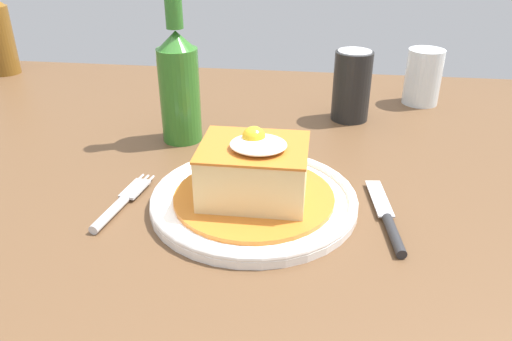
{
  "coord_description": "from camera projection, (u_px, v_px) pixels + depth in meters",
  "views": [
    {
      "loc": [
        0.15,
        -0.65,
        1.08
      ],
      "look_at": [
        0.08,
        -0.08,
        0.79
      ],
      "focal_mm": 35.17,
      "sensor_mm": 36.0,
      "label": 1
    }
  ],
  "objects": [
    {
      "name": "drinking_glass",
      "position": [
        423.0,
        81.0,
        0.96
      ],
      "size": [
        0.07,
        0.07,
        0.1
      ],
      "color": "silver",
      "rests_on": "dining_table"
    },
    {
      "name": "main_plate",
      "position": [
        254.0,
        199.0,
        0.64
      ],
      "size": [
        0.26,
        0.26,
        0.02
      ],
      "color": "white",
      "rests_on": "dining_table"
    },
    {
      "name": "knife",
      "position": [
        389.0,
        224.0,
        0.6
      ],
      "size": [
        0.04,
        0.17,
        0.01
      ],
      "color": "#262628",
      "rests_on": "dining_table"
    },
    {
      "name": "soda_can",
      "position": [
        352.0,
        86.0,
        0.88
      ],
      "size": [
        0.07,
        0.07,
        0.12
      ],
      "color": "black",
      "rests_on": "dining_table"
    },
    {
      "name": "dining_table",
      "position": [
        214.0,
        219.0,
        0.79
      ],
      "size": [
        1.39,
        1.01,
        0.75
      ],
      "color": "brown",
      "rests_on": "ground_plane"
    },
    {
      "name": "beer_bottle_green",
      "position": [
        179.0,
        81.0,
        0.78
      ],
      "size": [
        0.06,
        0.06,
        0.27
      ],
      "color": "#2D6B23",
      "rests_on": "dining_table"
    },
    {
      "name": "fork",
      "position": [
        118.0,
        205.0,
        0.63
      ],
      "size": [
        0.04,
        0.14,
        0.01
      ],
      "color": "silver",
      "rests_on": "dining_table"
    },
    {
      "name": "sandwich_meal",
      "position": [
        254.0,
        174.0,
        0.62
      ],
      "size": [
        0.2,
        0.2,
        0.1
      ],
      "color": "#C66B23",
      "rests_on": "main_plate"
    }
  ]
}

